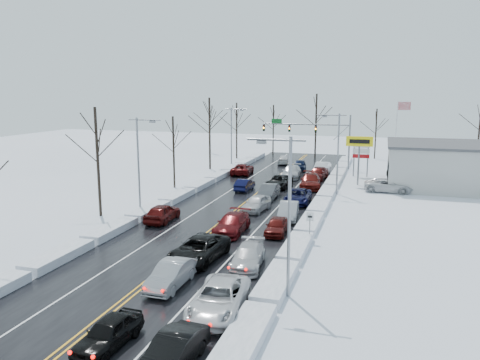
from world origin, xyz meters
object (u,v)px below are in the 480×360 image
(traffic_signal_mast, at_px, (315,131))
(tires_plus_sign, at_px, (359,145))
(dealership_building, at_px, (477,166))
(queued_car_0, at_px, (109,347))
(flagpole, at_px, (397,129))
(oncoming_car_0, at_px, (245,190))

(traffic_signal_mast, relative_size, tires_plus_sign, 2.21)
(traffic_signal_mast, height_order, dealership_building, traffic_signal_mast)
(traffic_signal_mast, distance_m, queued_car_0, 53.92)
(tires_plus_sign, height_order, flagpole, flagpole)
(tires_plus_sign, distance_m, dealership_building, 13.82)
(flagpole, distance_m, oncoming_car_0, 27.88)
(flagpole, xyz_separation_m, oncoming_car_0, (-17.10, -21.21, -5.93))
(traffic_signal_mast, relative_size, queued_car_0, 3.33)
(tires_plus_sign, bearing_deg, dealership_building, 8.47)
(flagpole, height_order, queued_car_0, flagpole)
(flagpole, relative_size, dealership_building, 0.49)
(flagpole, xyz_separation_m, queued_car_0, (-13.34, -55.63, -5.93))
(traffic_signal_mast, xyz_separation_m, dealership_building, (20.53, -9.99, -2.82))
(tires_plus_sign, relative_size, oncoming_car_0, 1.45)
(flagpole, height_order, oncoming_car_0, flagpole)
(flagpole, bearing_deg, queued_car_0, -103.48)
(dealership_building, distance_m, queued_car_0, 49.00)
(traffic_signal_mast, height_order, oncoming_car_0, traffic_signal_mast)
(tires_plus_sign, relative_size, dealership_building, 0.29)
(oncoming_car_0, bearing_deg, flagpole, -128.14)
(tires_plus_sign, distance_m, oncoming_car_0, 15.21)
(dealership_building, xyz_separation_m, queued_car_0, (-22.14, -43.63, -2.66))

